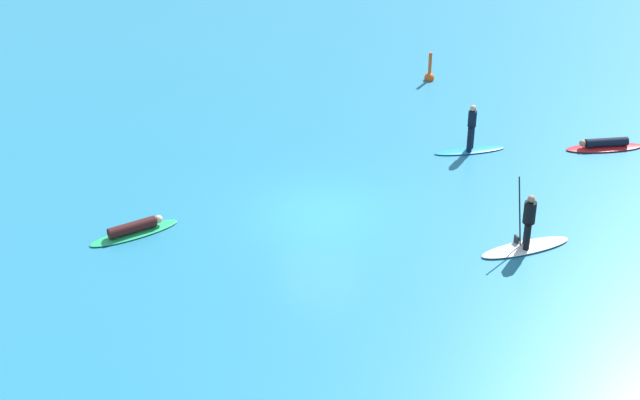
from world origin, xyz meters
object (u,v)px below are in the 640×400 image
(surfer_on_blue_board, at_px, (471,139))
(marker_buoy, at_px, (429,75))
(surfer_on_white_board, at_px, (527,236))
(surfer_on_red_board, at_px, (605,145))
(surfer_on_green_board, at_px, (134,229))

(surfer_on_blue_board, xyz_separation_m, marker_buoy, (-1.16, 6.83, -0.27))
(surfer_on_white_board, bearing_deg, marker_buoy, -105.34)
(surfer_on_white_board, xyz_separation_m, marker_buoy, (-2.29, 13.38, -0.22))
(surfer_on_blue_board, bearing_deg, surfer_on_red_board, 170.32)
(surfer_on_white_board, distance_m, surfer_on_green_board, 11.66)
(surfer_on_white_board, xyz_separation_m, surfer_on_red_board, (3.68, 7.07, -0.31))
(surfer_on_red_board, bearing_deg, marker_buoy, -57.72)
(surfer_on_white_board, height_order, surfer_on_red_board, surfer_on_white_board)
(surfer_on_red_board, bearing_deg, surfer_on_white_board, 51.38)
(surfer_on_white_board, distance_m, surfer_on_blue_board, 6.65)
(surfer_on_green_board, xyz_separation_m, marker_buoy, (9.36, 13.25, 0.07))
(surfer_on_red_board, distance_m, marker_buoy, 8.69)
(surfer_on_green_board, height_order, surfer_on_red_board, surfer_on_green_board)
(surfer_on_red_board, relative_size, marker_buoy, 2.23)
(surfer_on_blue_board, bearing_deg, marker_buoy, -96.12)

